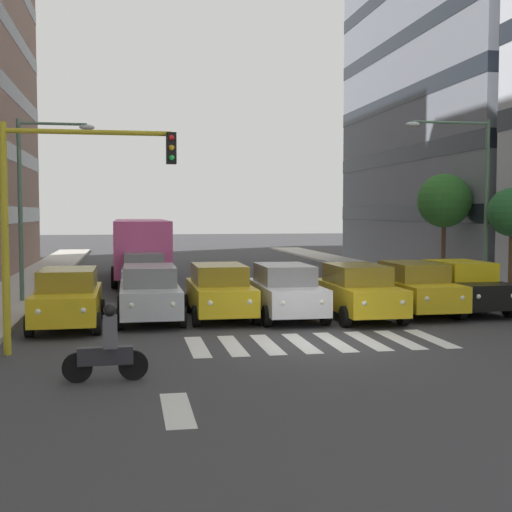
# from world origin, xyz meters

# --- Properties ---
(ground_plane) EXTENTS (180.00, 180.00, 0.00)m
(ground_plane) POSITION_xyz_m (0.00, 0.00, 0.00)
(ground_plane) COLOR #38383A
(building_left_block_0) EXTENTS (9.59, 20.54, 29.98)m
(building_left_block_0) POSITION_xyz_m (-15.47, -21.25, 14.99)
(building_left_block_0) COLOR slate
(building_left_block_0) RESTS_ON ground_plane
(crosswalk_markings) EXTENTS (6.75, 2.80, 0.01)m
(crosswalk_markings) POSITION_xyz_m (0.00, 0.00, 0.00)
(crosswalk_markings) COLOR silver
(crosswalk_markings) RESTS_ON ground_plane
(lane_arrow_1) EXTENTS (0.50, 2.20, 0.01)m
(lane_arrow_1) POSITION_xyz_m (4.05, 5.50, 0.00)
(lane_arrow_1) COLOR silver
(lane_arrow_1) RESTS_ON ground_plane
(car_0) EXTENTS (2.02, 4.44, 1.72)m
(car_0) POSITION_xyz_m (-6.33, -4.53, 0.89)
(car_0) COLOR black
(car_0) RESTS_ON ground_plane
(car_1) EXTENTS (2.02, 4.44, 1.72)m
(car_1) POSITION_xyz_m (-4.53, -4.31, 0.89)
(car_1) COLOR gold
(car_1) RESTS_ON ground_plane
(car_2) EXTENTS (2.02, 4.44, 1.72)m
(car_2) POSITION_xyz_m (-2.34, -3.67, 0.89)
(car_2) COLOR gold
(car_2) RESTS_ON ground_plane
(car_3) EXTENTS (2.02, 4.44, 1.72)m
(car_3) POSITION_xyz_m (-0.08, -4.15, 0.89)
(car_3) COLOR silver
(car_3) RESTS_ON ground_plane
(car_4) EXTENTS (2.02, 4.44, 1.72)m
(car_4) POSITION_xyz_m (1.97, -4.56, 0.89)
(car_4) COLOR gold
(car_4) RESTS_ON ground_plane
(car_5) EXTENTS (2.02, 4.44, 1.72)m
(car_5) POSITION_xyz_m (4.19, -4.45, 0.89)
(car_5) COLOR #B2B7BC
(car_5) RESTS_ON ground_plane
(car_6) EXTENTS (2.02, 4.44, 1.72)m
(car_6) POSITION_xyz_m (6.60, -3.67, 0.89)
(car_6) COLOR gold
(car_6) RESTS_ON ground_plane
(car_row2_0) EXTENTS (2.02, 4.44, 1.72)m
(car_row2_0) POSITION_xyz_m (4.21, -11.70, 0.89)
(car_row2_0) COLOR #B2B7BC
(car_row2_0) RESTS_ON ground_plane
(bus_behind_traffic) EXTENTS (2.78, 10.50, 3.00)m
(bus_behind_traffic) POSITION_xyz_m (4.19, -17.72, 1.86)
(bus_behind_traffic) COLOR #DB5193
(bus_behind_traffic) RESTS_ON ground_plane
(motorcycle_with_rider) EXTENTS (1.70, 0.37, 1.57)m
(motorcycle_with_rider) POSITION_xyz_m (5.28, 3.22, 0.65)
(motorcycle_with_rider) COLOR black
(motorcycle_with_rider) RESTS_ON ground_plane
(traffic_light_gantry) EXTENTS (4.13, 0.36, 5.50)m
(traffic_light_gantry) POSITION_xyz_m (6.53, 0.16, 3.68)
(traffic_light_gantry) COLOR #AD991E
(traffic_light_gantry) RESTS_ON ground_plane
(street_lamp_left) EXTENTS (3.40, 0.28, 6.76)m
(street_lamp_left) POSITION_xyz_m (-8.09, -7.24, 4.37)
(street_lamp_left) COLOR #4C6B56
(street_lamp_left) RESTS_ON sidewalk_left
(street_lamp_right) EXTENTS (2.78, 0.28, 6.62)m
(street_lamp_right) POSITION_xyz_m (8.23, -9.19, 4.23)
(street_lamp_right) COLOR #4C6B56
(street_lamp_right) RESTS_ON sidewalk_right
(street_tree_1) EXTENTS (1.83, 1.83, 4.16)m
(street_tree_1) POSITION_xyz_m (-9.38, -6.58, 3.36)
(street_tree_1) COLOR #513823
(street_tree_1) RESTS_ON sidewalk_left
(street_tree_2) EXTENTS (2.49, 2.49, 5.02)m
(street_tree_2) POSITION_xyz_m (-9.55, -12.63, 3.91)
(street_tree_2) COLOR #513823
(street_tree_2) RESTS_ON sidewalk_left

